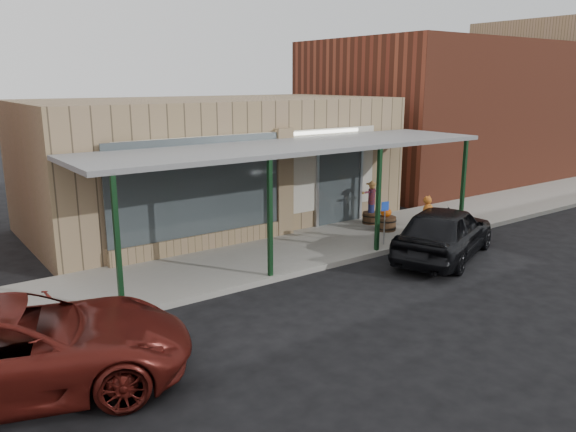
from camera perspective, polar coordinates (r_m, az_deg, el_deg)
ground at (r=13.38m, az=9.94°, el=-7.55°), size 120.00×120.00×0.00m
sidewalk at (r=15.91m, az=0.63°, el=-3.59°), size 40.00×3.20×0.15m
storefront at (r=19.24m, az=-7.51°, el=5.47°), size 12.00×6.25×4.20m
awning at (r=15.27m, az=0.75°, el=6.95°), size 12.00×3.00×3.04m
block_buildings_near at (r=20.99m, az=-4.14°, el=10.81°), size 61.00×8.00×8.00m
barrel_scarecrow at (r=18.77m, az=8.46°, el=0.72°), size 0.88×0.66×1.45m
barrel_pumpkin at (r=18.05m, az=9.89°, el=-0.57°), size 0.75×0.75×0.77m
handicap_sign at (r=16.30m, az=9.80°, el=-0.12°), size 0.26×0.04×1.27m
parked_sedan at (r=15.95m, az=15.62°, el=-1.53°), size 4.75×3.26×1.62m
car_maroon at (r=9.88m, az=-26.06°, el=-11.96°), size 5.92×4.01×1.51m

